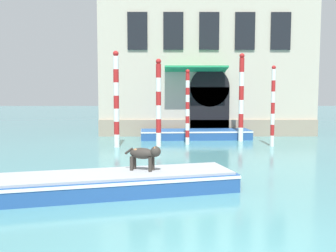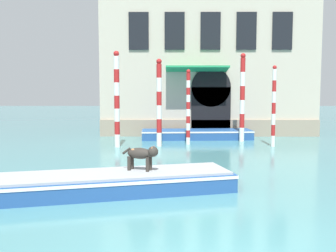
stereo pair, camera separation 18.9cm
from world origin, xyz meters
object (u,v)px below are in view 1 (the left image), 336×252
Objects in this scene: dog_on_deck at (145,154)px; boat_foreground at (109,183)px; mooring_pole_4 at (273,106)px; boat_moored_near_palazzo at (196,134)px; mooring_pole_1 at (241,97)px; mooring_pole_0 at (116,99)px; mooring_pole_2 at (159,102)px; mooring_pole_3 at (188,107)px.

boat_foreground is at bearing -141.71° from dog_on_deck.
dog_on_deck is 10.12m from mooring_pole_4.
mooring_pole_4 is (5.73, 8.29, 0.96)m from dog_on_deck.
boat_moored_near_palazzo is at bearing 139.92° from mooring_pole_4.
boat_foreground is 1.22m from dog_on_deck.
dog_on_deck is 0.26× the size of mooring_pole_4.
mooring_pole_1 reaches higher than boat_foreground.
mooring_pole_0 is (-0.83, 8.40, 2.01)m from boat_foreground.
mooring_pole_1 is 2.29m from mooring_pole_4.
mooring_pole_1 is 1.10× the size of mooring_pole_2.
boat_foreground is 1.67× the size of mooring_pole_2.
boat_moored_near_palazzo is at bearing 75.29° from mooring_pole_3.
mooring_pole_2 is 5.51m from mooring_pole_4.
dog_on_deck is at bearing -104.26° from boat_moored_near_palazzo.
boat_moored_near_palazzo is 1.59× the size of mooring_pole_4.
mooring_pole_0 is at bearing 81.23° from boat_foreground.
boat_moored_near_palazzo is 3.95m from mooring_pole_2.
mooring_pole_4 is (5.50, -0.09, -0.17)m from mooring_pole_2.
mooring_pole_4 reaches higher than mooring_pole_3.
dog_on_deck is 8.46m from mooring_pole_2.
mooring_pole_4 reaches higher than boat_foreground.
mooring_pole_1 reaches higher than mooring_pole_2.
dog_on_deck is 11.47m from boat_moored_near_palazzo.
mooring_pole_1 is at bearing -26.28° from boat_moored_near_palazzo.
mooring_pole_3 is (3.43, 0.97, -0.41)m from mooring_pole_0.
mooring_pole_0 is 3.59m from mooring_pole_3.
boat_moored_near_palazzo is 1.65× the size of mooring_pole_3.
boat_moored_near_palazzo is at bearing 54.73° from mooring_pole_2.
boat_foreground is at bearing -127.70° from mooring_pole_4.
mooring_pole_2 is 1.08× the size of mooring_pole_4.
mooring_pole_3 is at bearing 169.63° from mooring_pole_4.
mooring_pole_3 is (1.44, 0.65, -0.24)m from mooring_pole_2.
mooring_pole_1 is 1.19× the size of mooring_pole_4.
boat_foreground is at bearing -108.34° from boat_moored_near_palazzo.
mooring_pole_4 is at bearing 73.94° from dog_on_deck.
dog_on_deck is at bearing -77.62° from mooring_pole_0.
mooring_pole_4 is (4.07, -0.74, 0.07)m from mooring_pole_3.
mooring_pole_0 is 6.70m from mooring_pole_1.
mooring_pole_0 reaches higher than boat_foreground.
mooring_pole_1 is at bearing 22.95° from mooring_pole_2.
boat_foreground is 1.81× the size of mooring_pole_4.
boat_moored_near_palazzo is 4.87m from mooring_pole_4.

